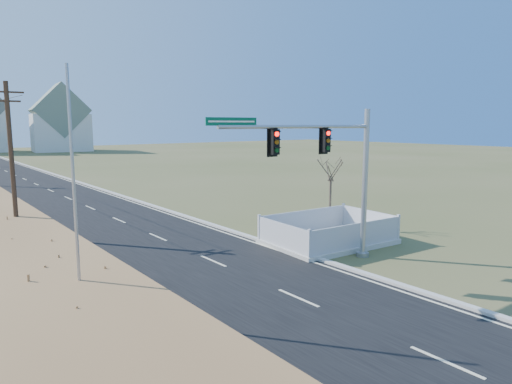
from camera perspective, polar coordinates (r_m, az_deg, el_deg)
name	(u,v)px	position (r m, az deg, el deg)	size (l,w,h in m)	color
ground	(265,285)	(19.33, 1.14, -11.54)	(260.00, 260.00, 0.00)	#454C25
road	(18,176)	(65.44, -27.64, 1.74)	(8.00, 180.00, 0.06)	black
curb	(52,174)	(66.29, -24.12, 2.09)	(0.30, 180.00, 0.18)	#B2AFA8
utility_pole_near	(11,158)	(29.58, -28.25, 3.73)	(1.80, 0.26, 9.00)	#422D1E
condo_ne	(61,123)	(122.21, -23.24, 7.91)	(14.12, 10.51, 16.52)	silver
traffic_signal_mast	(338,170)	(21.67, 10.26, 2.74)	(9.23, 0.74, 7.35)	#9EA0A5
fence_enclosure	(328,238)	(25.94, 9.03, -5.73)	(7.07, 5.09, 1.55)	#B7B5AD
open_sign	(309,248)	(23.51, 6.64, -6.97)	(0.56, 0.23, 0.71)	white
flagpole	(76,220)	(16.57, -21.60, -3.26)	(0.39, 0.39, 8.56)	#B7B5AD
bare_tree	(331,168)	(29.14, 9.35, 2.98)	(1.82, 1.82, 4.81)	#4C3F33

